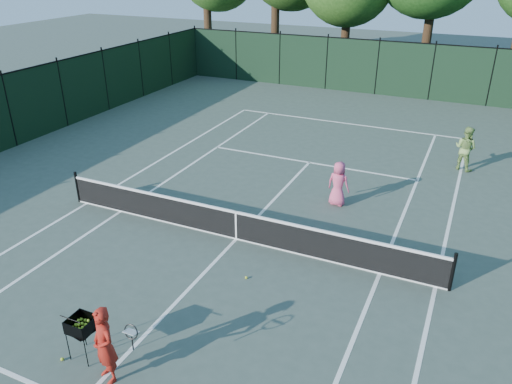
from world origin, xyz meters
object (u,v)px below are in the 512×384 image
at_px(player_green, 465,148).
at_px(loose_ball_near_cart, 62,359).
at_px(player_pink, 338,184).
at_px(coach, 105,345).
at_px(ball_hopper, 82,325).
at_px(loose_ball_midcourt, 246,278).

relative_size(player_green, loose_ball_near_cart, 24.65).
relative_size(player_pink, loose_ball_near_cart, 21.79).
distance_m(coach, ball_hopper, 0.86).
bearing_deg(player_green, loose_ball_midcourt, 90.50).
relative_size(coach, player_pink, 1.10).
relative_size(coach, player_green, 0.97).
distance_m(player_pink, player_green, 5.98).
height_order(coach, player_pink, coach).
height_order(player_pink, loose_ball_near_cart, player_pink).
relative_size(player_green, loose_ball_midcourt, 24.65).
height_order(player_pink, loose_ball_midcourt, player_pink).
distance_m(player_green, loose_ball_midcourt, 10.80).
xyz_separation_m(coach, player_green, (5.39, 13.86, 0.02)).
xyz_separation_m(player_pink, player_green, (3.49, 4.86, 0.10)).
relative_size(player_pink, player_green, 0.88).
bearing_deg(player_pink, ball_hopper, 80.21).
distance_m(ball_hopper, loose_ball_midcourt, 4.23).
bearing_deg(loose_ball_midcourt, loose_ball_near_cart, -118.02).
bearing_deg(player_pink, loose_ball_midcourt, 87.13).
height_order(player_pink, player_green, player_green).
xyz_separation_m(ball_hopper, loose_ball_midcourt, (1.81, 3.75, -0.76)).
xyz_separation_m(player_pink, loose_ball_near_cart, (-3.08, -9.04, -0.71)).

